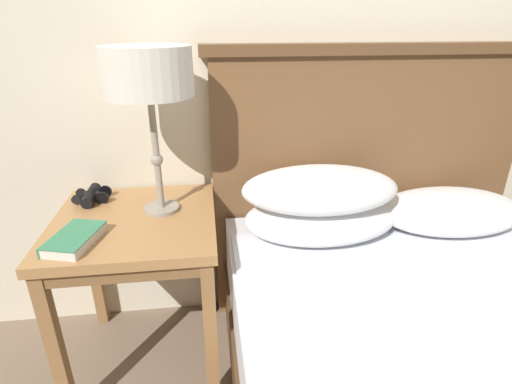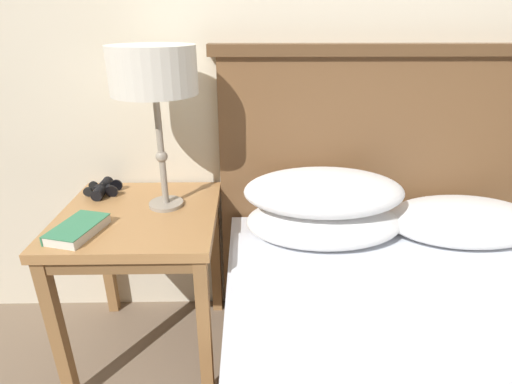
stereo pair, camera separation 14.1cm
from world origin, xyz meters
TOP-DOWN VIEW (x-y plane):
  - wall_back at (0.00, 0.89)m, footprint 8.00×0.06m
  - nightstand at (-0.55, 0.55)m, footprint 0.58×0.58m
  - table_lamp at (-0.45, 0.61)m, footprint 0.30×0.30m
  - book_on_nightstand at (-0.71, 0.40)m, footprint 0.17×0.23m
  - binoculars_pair at (-0.73, 0.73)m, footprint 0.14×0.16m

SIDE VIEW (x-z plane):
  - nightstand at x=-0.55m, z-range 0.24..0.90m
  - book_on_nightstand at x=-0.71m, z-range 0.66..0.69m
  - binoculars_pair at x=-0.73m, z-range 0.66..0.71m
  - table_lamp at x=-0.45m, z-range 0.86..1.44m
  - wall_back at x=0.00m, z-range 0.00..2.60m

